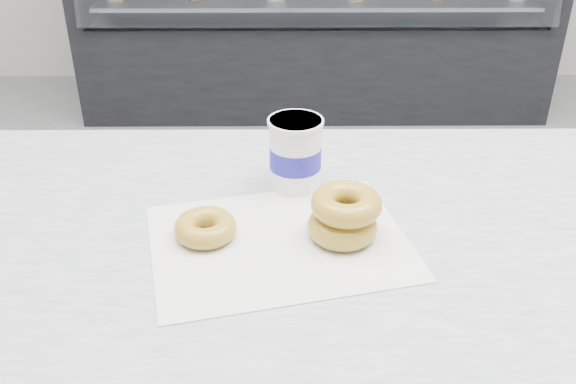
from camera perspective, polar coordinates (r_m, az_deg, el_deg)
name	(u,v)px	position (r m, az deg, el deg)	size (l,w,h in m)	color
display_case	(314,12)	(3.53, 2.37, 15.67)	(2.40, 0.74, 1.25)	black
wax_paper	(279,242)	(0.87, -0.76, -4.45)	(0.34, 0.26, 0.00)	silver
donut_single	(205,227)	(0.87, -7.35, -3.15)	(0.09, 0.09, 0.03)	#B79232
donut_stack	(344,215)	(0.86, 5.03, -2.07)	(0.14, 0.14, 0.07)	#B79232
coffee_cup	(295,153)	(0.97, 0.66, 3.49)	(0.10, 0.10, 0.11)	white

